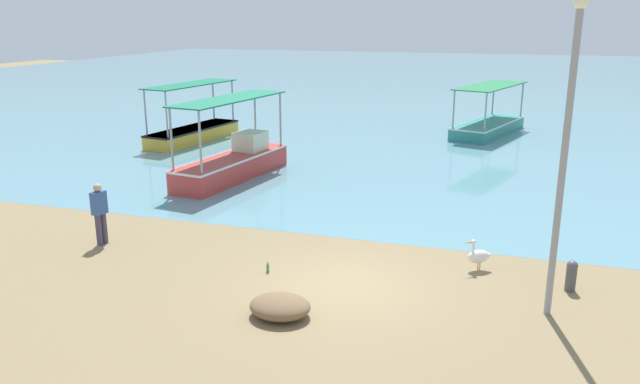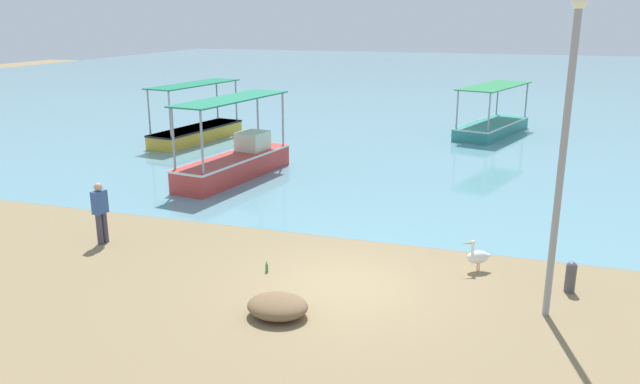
# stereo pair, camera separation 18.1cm
# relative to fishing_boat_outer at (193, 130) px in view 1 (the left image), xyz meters

# --- Properties ---
(ground) EXTENTS (120.00, 120.00, 0.00)m
(ground) POSITION_rel_fishing_boat_outer_xyz_m (11.64, -14.20, -0.53)
(ground) COLOR olive
(harbor_water) EXTENTS (110.00, 90.00, 0.00)m
(harbor_water) POSITION_rel_fishing_boat_outer_xyz_m (11.64, 33.80, -0.53)
(harbor_water) COLOR #5F93A1
(harbor_water) RESTS_ON ground
(fishing_boat_outer) EXTENTS (2.37, 5.91, 2.79)m
(fishing_boat_outer) POSITION_rel_fishing_boat_outer_xyz_m (0.00, 0.00, 0.00)
(fishing_boat_outer) COLOR gold
(fishing_boat_outer) RESTS_ON harbor_water
(fishing_boat_center) EXTENTS (2.37, 6.05, 3.03)m
(fishing_boat_center) POSITION_rel_fishing_boat_outer_xyz_m (4.97, -5.95, 0.12)
(fishing_boat_center) COLOR #C83B35
(fishing_boat_center) RESTS_ON harbor_water
(fishing_boat_near_left) EXTENTS (3.59, 6.36, 2.52)m
(fishing_boat_near_left) POSITION_rel_fishing_boat_outer_xyz_m (13.71, 6.32, -0.03)
(fishing_boat_near_left) COLOR teal
(fishing_boat_near_left) RESTS_ON harbor_water
(pelican) EXTENTS (0.73, 0.53, 0.80)m
(pelican) POSITION_rel_fishing_boat_outer_xyz_m (14.44, -12.40, -0.16)
(pelican) COLOR #E0997A
(pelican) RESTS_ON ground
(lamp_post) EXTENTS (0.28, 0.28, 6.33)m
(lamp_post) POSITION_rel_fishing_boat_outer_xyz_m (15.98, -14.30, 3.00)
(lamp_post) COLOR gray
(lamp_post) RESTS_ON ground
(mooring_bollard) EXTENTS (0.24, 0.24, 0.72)m
(mooring_bollard) POSITION_rel_fishing_boat_outer_xyz_m (16.50, -12.97, -0.15)
(mooring_bollard) COLOR #47474C
(mooring_bollard) RESTS_ON ground
(fisherman_standing) EXTENTS (0.30, 0.44, 1.69)m
(fisherman_standing) POSITION_rel_fishing_boat_outer_xyz_m (4.64, -13.59, 0.37)
(fisherman_standing) COLOR #443D4E
(fisherman_standing) RESTS_ON ground
(net_pile) EXTENTS (1.28, 1.08, 0.43)m
(net_pile) POSITION_rel_fishing_boat_outer_xyz_m (10.74, -16.09, -0.31)
(net_pile) COLOR brown
(net_pile) RESTS_ON ground
(glass_bottle) EXTENTS (0.07, 0.07, 0.27)m
(glass_bottle) POSITION_rel_fishing_boat_outer_xyz_m (9.64, -14.04, -0.43)
(glass_bottle) COLOR #3F7F4C
(glass_bottle) RESTS_ON ground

